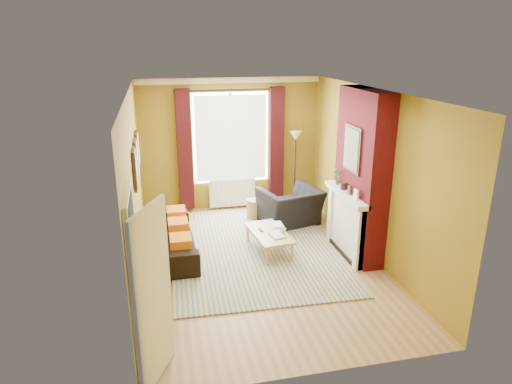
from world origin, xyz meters
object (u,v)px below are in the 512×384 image
coffee_table (269,234)px  floor_lamp (295,148)px  armchair (290,207)px  wicker_stool (255,209)px  sofa (170,237)px

coffee_table → floor_lamp: 2.52m
armchair → floor_lamp: 1.37m
coffee_table → wicker_stool: wicker_stool is taller
wicker_stool → floor_lamp: floor_lamp is taller
sofa → floor_lamp: (2.76, 1.73, 1.04)m
sofa → coffee_table: bearing=-101.3°
coffee_table → wicker_stool: bearing=79.9°
floor_lamp → sofa: bearing=-147.8°
coffee_table → floor_lamp: size_ratio=0.69×
wicker_stool → floor_lamp: bearing=24.2°
coffee_table → sofa: bearing=162.8°
coffee_table → floor_lamp: floor_lamp is taller
armchair → wicker_stool: size_ratio=2.76×
armchair → coffee_table: armchair is taller
armchair → coffee_table: bearing=43.3°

